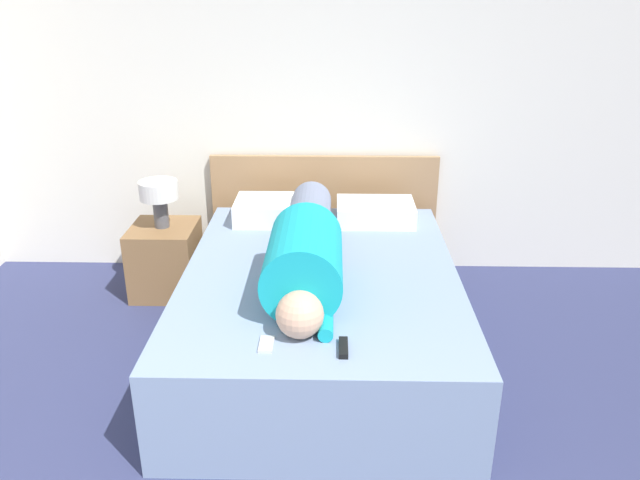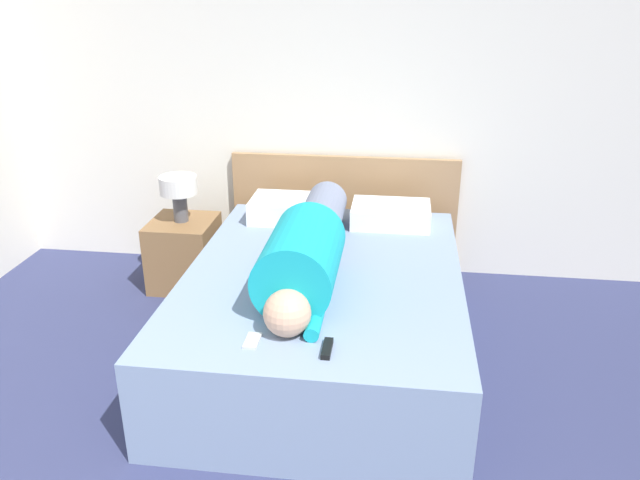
% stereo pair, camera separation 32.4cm
% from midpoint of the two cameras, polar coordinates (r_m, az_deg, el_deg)
% --- Properties ---
extents(wall_back, '(5.92, 0.06, 2.60)m').
position_cam_midpoint_polar(wall_back, '(4.46, -3.44, 13.20)').
color(wall_back, silver).
rests_on(wall_back, ground_plane).
extents(bed, '(1.52, 2.07, 0.53)m').
position_cam_midpoint_polar(bed, '(3.60, -2.53, -6.68)').
color(bed, '#7589A8').
rests_on(bed, ground_plane).
extents(headboard, '(1.64, 0.04, 0.87)m').
position_cam_midpoint_polar(headboard, '(4.60, -1.63, 2.41)').
color(headboard, '#A37A51').
rests_on(headboard, ground_plane).
extents(nightstand, '(0.44, 0.46, 0.49)m').
position_cam_midpoint_polar(nightstand, '(4.48, -15.95, -1.76)').
color(nightstand, brown).
rests_on(nightstand, ground_plane).
extents(table_lamp, '(0.25, 0.25, 0.32)m').
position_cam_midpoint_polar(table_lamp, '(4.32, -16.62, 3.97)').
color(table_lamp, '#4C4C51').
rests_on(table_lamp, nightstand).
extents(person_lying, '(0.39, 1.64, 0.39)m').
position_cam_midpoint_polar(person_lying, '(3.34, -4.08, -0.89)').
color(person_lying, tan).
rests_on(person_lying, bed).
extents(pillow_near_headboard, '(0.54, 0.37, 0.15)m').
position_cam_midpoint_polar(pillow_near_headboard, '(4.20, -6.25, 2.68)').
color(pillow_near_headboard, white).
rests_on(pillow_near_headboard, bed).
extents(pillow_second, '(0.51, 0.37, 0.13)m').
position_cam_midpoint_polar(pillow_second, '(4.17, 2.88, 2.53)').
color(pillow_second, white).
rests_on(pillow_second, bed).
extents(tv_remote, '(0.04, 0.15, 0.02)m').
position_cam_midpoint_polar(tv_remote, '(2.76, -1.24, -9.91)').
color(tv_remote, black).
rests_on(tv_remote, bed).
extents(cell_phone, '(0.06, 0.13, 0.01)m').
position_cam_midpoint_polar(cell_phone, '(2.82, -8.25, -9.51)').
color(cell_phone, '#B2B7BC').
rests_on(cell_phone, bed).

